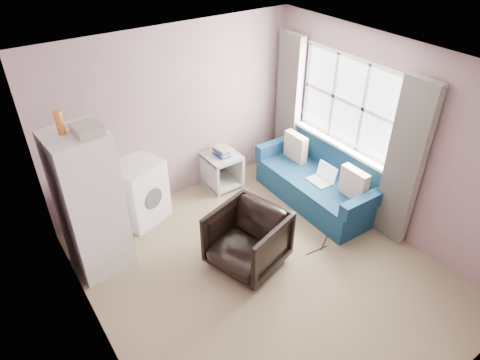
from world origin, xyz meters
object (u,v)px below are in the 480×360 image
at_px(armchair, 247,237).
at_px(side_table, 222,168).
at_px(washing_machine, 137,190).
at_px(sofa, 321,181).
at_px(fridge, 90,203).

relative_size(armchair, side_table, 1.22).
bearing_deg(armchair, washing_machine, -172.89).
distance_m(side_table, sofa, 1.50).
bearing_deg(washing_machine, armchair, -86.91).
xyz_separation_m(fridge, sofa, (3.13, -0.55, -0.60)).
distance_m(armchair, fridge, 1.86).
relative_size(fridge, side_table, 3.01).
xyz_separation_m(armchair, washing_machine, (-0.72, 1.60, 0.05)).
height_order(washing_machine, side_table, washing_machine).
xyz_separation_m(washing_machine, side_table, (1.38, -0.01, -0.15)).
height_order(washing_machine, sofa, washing_machine).
bearing_deg(fridge, washing_machine, 33.45).
xyz_separation_m(washing_machine, sofa, (2.39, -1.12, -0.15)).
xyz_separation_m(side_table, sofa, (1.01, -1.11, -0.00)).
relative_size(armchair, fridge, 0.40).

